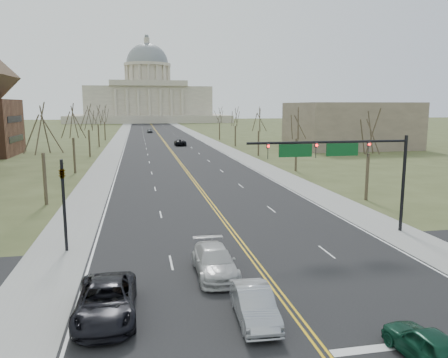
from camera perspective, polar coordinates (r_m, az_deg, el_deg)
name	(u,v)px	position (r m, az deg, el deg)	size (l,w,h in m)	color
ground	(315,341)	(19.03, 11.79, -20.00)	(600.00, 600.00, 0.00)	#3F4824
road	(162,139)	(125.70, -8.08, 5.21)	(20.00, 380.00, 0.01)	black
cross_road	(271,282)	(24.09, 6.11, -13.26)	(120.00, 14.00, 0.01)	black
sidewalk_left	(119,139)	(125.63, -13.58, 5.04)	(4.00, 380.00, 0.03)	gray
sidewalk_right	(204,138)	(126.91, -2.64, 5.34)	(4.00, 380.00, 0.03)	gray
center_line	(162,139)	(125.70, -8.08, 5.21)	(0.42, 380.00, 0.01)	gold
edge_line_left	(127,139)	(125.56, -12.57, 5.07)	(0.15, 380.00, 0.01)	silver
edge_line_right	(196,138)	(126.60, -3.63, 5.32)	(0.15, 380.00, 0.01)	silver
stop_bar	(442,341)	(20.61, 26.59, -18.37)	(9.50, 0.50, 0.01)	silver
capitol	(148,97)	(265.22, -9.86, 10.47)	(90.00, 60.00, 50.00)	beige
signal_mast	(341,156)	(32.18, 15.06, 2.87)	(12.12, 0.44, 7.20)	black
signal_left	(63,195)	(29.61, -20.24, -1.97)	(0.32, 0.36, 6.00)	black
tree_r_0	(369,134)	(45.12, 18.47, 5.54)	(3.74, 3.74, 8.50)	#372E20
tree_l_0	(42,132)	(44.12, -22.73, 5.72)	(3.96, 3.96, 9.00)	#372E20
tree_r_1	(297,125)	(63.27, 9.49, 6.91)	(3.74, 3.74, 8.50)	#372E20
tree_l_1	(72,123)	(63.83, -19.19, 6.89)	(3.96, 3.96, 9.00)	#372E20
tree_r_2	(259,121)	(82.28, 4.57, 7.59)	(3.74, 3.74, 8.50)	#372E20
tree_l_2	(88,119)	(83.67, -17.32, 7.49)	(3.96, 3.96, 9.00)	#372E20
tree_r_3	(235,118)	(101.67, 1.50, 7.99)	(3.74, 3.74, 8.50)	#372E20
tree_l_3	(98,116)	(103.58, -16.16, 7.86)	(3.96, 3.96, 9.00)	#372E20
tree_r_4	(220,116)	(121.26, -0.59, 8.24)	(3.74, 3.74, 8.50)	#372E20
tree_l_4	(104,115)	(123.51, -15.38, 8.11)	(3.96, 3.96, 9.00)	#372E20
bldg_right_mass	(350,125)	(102.54, 16.09, 6.77)	(25.00, 20.00, 10.00)	brown
car_nb_inner_lead	(428,346)	(18.59, 25.12, -19.09)	(1.59, 3.96, 1.35)	#0C3624
car_sb_inner_lead	(254,305)	(19.89, 3.98, -16.04)	(1.54, 4.42, 1.46)	#96999D
car_sb_outer_lead	(106,301)	(20.72, -15.15, -15.10)	(2.60, 5.65, 1.57)	black
car_sb_inner_second	(215,261)	(24.67, -1.24, -10.71)	(2.16, 5.30, 1.54)	#B4B4B4
car_far_nb	(180,142)	(104.14, -5.75, 4.80)	(2.53, 5.48, 1.52)	black
car_far_sb	(150,131)	(154.60, -9.69, 6.24)	(1.73, 4.30, 1.46)	#494C51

